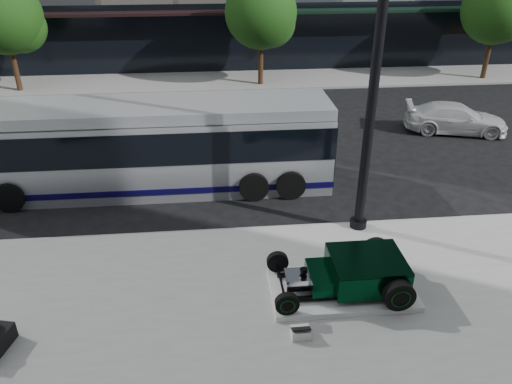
{
  "coord_description": "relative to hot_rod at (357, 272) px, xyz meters",
  "views": [
    {
      "loc": [
        -1.9,
        -14.34,
        7.86
      ],
      "look_at": [
        -0.69,
        -1.88,
        1.2
      ],
      "focal_mm": 35.0,
      "sensor_mm": 36.0,
      "label": 1
    }
  ],
  "objects": [
    {
      "name": "display_plinth",
      "position": [
        -0.33,
        0.0,
        -0.5
      ],
      "size": [
        3.4,
        1.8,
        0.15
      ],
      "primitive_type": "cube",
      "color": "silver",
      "rests_on": "sidewalk_near"
    },
    {
      "name": "white_sedan",
      "position": [
        7.22,
        10.24,
        -0.08
      ],
      "size": [
        4.54,
        2.74,
        1.23
      ],
      "primitive_type": "imported",
      "rotation": [
        0.0,
        0.0,
        1.32
      ],
      "color": "silver",
      "rests_on": "ground"
    },
    {
      "name": "sidewalk_far",
      "position": [
        -1.39,
        19.14,
        -0.64
      ],
      "size": [
        70.0,
        4.0,
        0.12
      ],
      "primitive_type": "cube",
      "color": "gray",
      "rests_on": "ground"
    },
    {
      "name": "info_plaque",
      "position": [
        -1.57,
        -1.37,
        -0.45
      ],
      "size": [
        0.41,
        0.31,
        0.31
      ],
      "color": "silver",
      "rests_on": "sidewalk_near"
    },
    {
      "name": "hot_rod",
      "position": [
        0.0,
        0.0,
        0.0
      ],
      "size": [
        3.22,
        2.0,
        0.81
      ],
      "color": "black",
      "rests_on": "display_plinth"
    },
    {
      "name": "transit_bus",
      "position": [
        -5.37,
        6.28,
        0.79
      ],
      "size": [
        12.12,
        2.88,
        2.92
      ],
      "color": "#B0B4BA",
      "rests_on": "ground"
    },
    {
      "name": "street_trees",
      "position": [
        -0.24,
        18.21,
        3.07
      ],
      "size": [
        29.8,
        3.8,
        5.7
      ],
      "color": "black",
      "rests_on": "sidewalk_far"
    },
    {
      "name": "lamppost",
      "position": [
        0.88,
        2.87,
        3.48
      ],
      "size": [
        0.48,
        0.48,
        8.79
      ],
      "color": "black",
      "rests_on": "sidewalk_near"
    },
    {
      "name": "ground",
      "position": [
        -1.39,
        5.14,
        -0.7
      ],
      "size": [
        120.0,
        120.0,
        0.0
      ],
      "primitive_type": "plane",
      "color": "black",
      "rests_on": "ground"
    }
  ]
}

